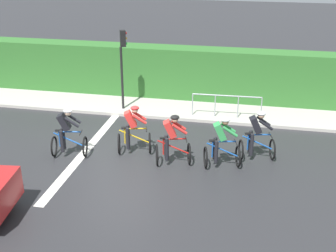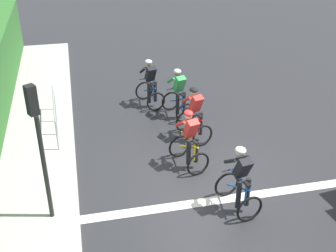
{
  "view_description": "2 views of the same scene",
  "coord_description": "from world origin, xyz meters",
  "px_view_note": "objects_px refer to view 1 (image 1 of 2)",
  "views": [
    {
      "loc": [
        12.62,
        4.38,
        6.63
      ],
      "look_at": [
        -0.64,
        1.67,
        0.86
      ],
      "focal_mm": 47.28,
      "sensor_mm": 36.0,
      "label": 1
    },
    {
      "loc": [
        -2.92,
        -9.09,
        6.76
      ],
      "look_at": [
        -0.74,
        0.69,
        1.27
      ],
      "focal_mm": 46.7,
      "sensor_mm": 36.0,
      "label": 2
    }
  ],
  "objects_px": {
    "cyclist_mid": "(172,141)",
    "pedestrian_railing_kerbside": "(227,102)",
    "traffic_light_near_crossing": "(123,59)",
    "cyclist_trailing": "(67,134)",
    "cyclist_lead": "(257,137)",
    "cyclist_second": "(221,144)",
    "cyclist_fourth": "(133,131)"
  },
  "relations": [
    {
      "from": "cyclist_mid",
      "to": "pedestrian_railing_kerbside",
      "type": "distance_m",
      "value": 4.3
    },
    {
      "from": "pedestrian_railing_kerbside",
      "to": "cyclist_mid",
      "type": "bearing_deg",
      "value": -18.7
    },
    {
      "from": "traffic_light_near_crossing",
      "to": "cyclist_trailing",
      "type": "bearing_deg",
      "value": -7.98
    },
    {
      "from": "cyclist_mid",
      "to": "traffic_light_near_crossing",
      "type": "distance_m",
      "value": 5.27
    },
    {
      "from": "cyclist_lead",
      "to": "cyclist_mid",
      "type": "bearing_deg",
      "value": -71.44
    },
    {
      "from": "cyclist_trailing",
      "to": "traffic_light_near_crossing",
      "type": "relative_size",
      "value": 0.5
    },
    {
      "from": "cyclist_second",
      "to": "pedestrian_railing_kerbside",
      "type": "height_order",
      "value": "cyclist_second"
    },
    {
      "from": "cyclist_mid",
      "to": "pedestrian_railing_kerbside",
      "type": "xyz_separation_m",
      "value": [
        -4.07,
        1.38,
        -0.04
      ]
    },
    {
      "from": "cyclist_lead",
      "to": "cyclist_trailing",
      "type": "bearing_deg",
      "value": -80.61
    },
    {
      "from": "cyclist_fourth",
      "to": "pedestrian_railing_kerbside",
      "type": "height_order",
      "value": "cyclist_fourth"
    },
    {
      "from": "cyclist_trailing",
      "to": "cyclist_fourth",
      "type": "bearing_deg",
      "value": 108.21
    },
    {
      "from": "cyclist_second",
      "to": "cyclist_fourth",
      "type": "relative_size",
      "value": 1.0
    },
    {
      "from": "cyclist_second",
      "to": "cyclist_mid",
      "type": "relative_size",
      "value": 1.0
    },
    {
      "from": "cyclist_trailing",
      "to": "traffic_light_near_crossing",
      "type": "height_order",
      "value": "traffic_light_near_crossing"
    },
    {
      "from": "cyclist_second",
      "to": "pedestrian_railing_kerbside",
      "type": "xyz_separation_m",
      "value": [
        -3.95,
        -0.15,
        -0.04
      ]
    },
    {
      "from": "cyclist_mid",
      "to": "cyclist_trailing",
      "type": "bearing_deg",
      "value": -87.88
    },
    {
      "from": "cyclist_mid",
      "to": "cyclist_lead",
      "type": "bearing_deg",
      "value": 108.56
    },
    {
      "from": "cyclist_lead",
      "to": "cyclist_fourth",
      "type": "height_order",
      "value": "same"
    },
    {
      "from": "cyclist_trailing",
      "to": "cyclist_second",
      "type": "bearing_deg",
      "value": 92.86
    },
    {
      "from": "cyclist_trailing",
      "to": "pedestrian_railing_kerbside",
      "type": "height_order",
      "value": "cyclist_trailing"
    },
    {
      "from": "cyclist_fourth",
      "to": "pedestrian_railing_kerbside",
      "type": "relative_size",
      "value": 0.61
    },
    {
      "from": "cyclist_lead",
      "to": "cyclist_second",
      "type": "relative_size",
      "value": 1.0
    },
    {
      "from": "cyclist_lead",
      "to": "traffic_light_near_crossing",
      "type": "distance_m",
      "value": 6.52
    },
    {
      "from": "cyclist_fourth",
      "to": "traffic_light_near_crossing",
      "type": "relative_size",
      "value": 0.5
    },
    {
      "from": "cyclist_mid",
      "to": "pedestrian_railing_kerbside",
      "type": "bearing_deg",
      "value": 161.3
    },
    {
      "from": "cyclist_trailing",
      "to": "pedestrian_railing_kerbside",
      "type": "relative_size",
      "value": 0.61
    },
    {
      "from": "cyclist_second",
      "to": "cyclist_mid",
      "type": "bearing_deg",
      "value": -85.48
    },
    {
      "from": "pedestrian_railing_kerbside",
      "to": "cyclist_trailing",
      "type": "bearing_deg",
      "value": -48.87
    },
    {
      "from": "cyclist_lead",
      "to": "cyclist_second",
      "type": "distance_m",
      "value": 1.29
    },
    {
      "from": "cyclist_mid",
      "to": "cyclist_trailing",
      "type": "height_order",
      "value": "same"
    },
    {
      "from": "cyclist_lead",
      "to": "traffic_light_near_crossing",
      "type": "xyz_separation_m",
      "value": [
        -3.35,
        -5.41,
        1.43
      ]
    },
    {
      "from": "traffic_light_near_crossing",
      "to": "pedestrian_railing_kerbside",
      "type": "xyz_separation_m",
      "value": [
        0.14,
        4.2,
        -1.47
      ]
    }
  ]
}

